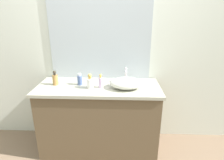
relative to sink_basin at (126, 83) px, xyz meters
The scene contains 9 objects.
bathroom_wall_rear 0.61m from the sink_basin, 121.80° to the left, with size 6.00×0.06×2.60m, color silver.
vanity_counter 0.57m from the sink_basin, behind, with size 1.40×0.58×0.83m.
wall_mirror_panel 0.69m from the sink_basin, 132.24° to the left, with size 1.22×0.01×1.13m, color #B2BCC6.
sink_basin is the anchor object (origin of this frame).
faucet 0.16m from the sink_basin, 90.00° to the left, with size 0.03×0.12×0.18m.
soap_dispenser 0.40m from the sink_basin, behind, with size 0.07×0.07×0.17m.
lotion_bottle 0.28m from the sink_basin, behind, with size 0.05×0.05×0.16m.
perfume_bottle 0.53m from the sink_basin, behind, with size 0.06×0.06×0.14m.
spray_can 0.81m from the sink_basin, behind, with size 0.06×0.06×0.17m.
Camera 1 is at (0.16, -1.59, 1.62)m, focal length 30.20 mm.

